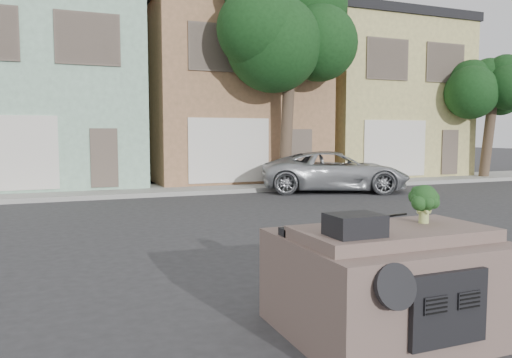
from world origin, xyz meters
TOP-DOWN VIEW (x-y plane):
  - ground_plane at (0.00, 0.00)m, footprint 120.00×120.00m
  - sidewalk at (0.00, 10.50)m, footprint 40.00×3.00m
  - townhouse_mint at (-3.50, 14.50)m, footprint 7.20×8.20m
  - townhouse_tan at (4.00, 14.50)m, footprint 7.20×8.20m
  - townhouse_beige at (11.50, 14.50)m, footprint 7.20×8.20m
  - silver_pickup at (6.18, 8.29)m, footprint 5.71×4.14m
  - tree_near at (5.00, 9.80)m, footprint 4.40×4.00m
  - tree_far at (15.00, 9.80)m, footprint 3.20×3.00m
  - car_dashboard at (0.00, -3.00)m, footprint 2.00×1.80m
  - instrument_hump at (-0.58, -3.35)m, footprint 0.48×0.38m
  - wiper_arm at (0.28, -2.62)m, footprint 0.69×0.15m
  - broccoli at (0.45, -3.06)m, footprint 0.46×0.46m

SIDE VIEW (x-z plane):
  - ground_plane at x=0.00m, z-range 0.00..0.00m
  - silver_pickup at x=6.18m, z-range -0.72..0.72m
  - sidewalk at x=0.00m, z-range 0.00..0.15m
  - car_dashboard at x=0.00m, z-range 0.00..1.12m
  - wiper_arm at x=0.28m, z-range 1.12..1.14m
  - instrument_hump at x=-0.58m, z-range 1.12..1.32m
  - broccoli at x=0.45m, z-range 1.12..1.53m
  - tree_far at x=15.00m, z-range 0.00..6.00m
  - townhouse_mint at x=-3.50m, z-range 0.00..7.55m
  - townhouse_tan at x=4.00m, z-range 0.00..7.55m
  - townhouse_beige at x=11.50m, z-range 0.00..7.55m
  - tree_near at x=5.00m, z-range 0.00..8.50m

